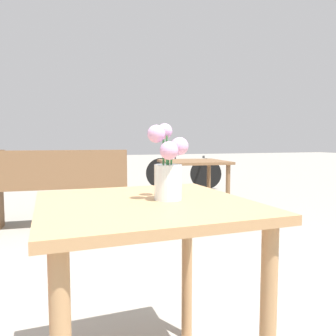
{
  "coord_description": "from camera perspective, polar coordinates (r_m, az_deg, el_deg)",
  "views": [
    {
      "loc": [
        -0.29,
        -1.09,
        0.95
      ],
      "look_at": [
        0.08,
        -0.01,
        0.86
      ],
      "focal_mm": 35.0,
      "sensor_mm": 36.0,
      "label": 1
    }
  ],
  "objects": [
    {
      "name": "table_front",
      "position": [
        1.18,
        -4.07,
        -12.0
      ],
      "size": [
        0.73,
        0.75,
        0.74
      ],
      "color": "tan",
      "rests_on": "ground_plane"
    },
    {
      "name": "flower_vase",
      "position": [
        1.15,
        0.0,
        -0.31
      ],
      "size": [
        0.15,
        0.15,
        0.27
      ],
      "color": "silver",
      "rests_on": "table_front"
    },
    {
      "name": "bicycle",
      "position": [
        6.44,
        2.7,
        -0.82
      ],
      "size": [
        1.35,
        0.72,
        0.7
      ],
      "color": "black",
      "rests_on": "ground_plane"
    },
    {
      "name": "bench_middle",
      "position": [
        3.78,
        -20.9,
        -2.83
      ],
      "size": [
        1.81,
        0.47,
        0.85
      ],
      "color": "brown",
      "rests_on": "ground_plane"
    },
    {
      "name": "table_back",
      "position": [
        3.94,
        4.42,
        -0.39
      ],
      "size": [
        0.83,
        0.84,
        0.71
      ],
      "color": "brown",
      "rests_on": "ground_plane"
    }
  ]
}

